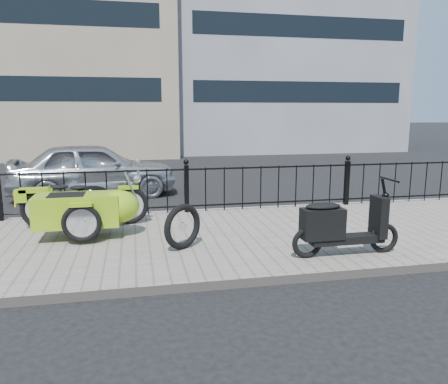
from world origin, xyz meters
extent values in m
plane|color=black|center=(0.00, 0.00, 0.00)|extent=(120.00, 120.00, 0.00)
cube|color=slate|center=(0.00, -0.50, 0.06)|extent=(30.00, 3.80, 0.12)
cube|color=gray|center=(0.00, 1.44, 0.06)|extent=(30.00, 0.10, 0.12)
cylinder|color=black|center=(0.00, 1.30, 0.99)|extent=(14.00, 0.04, 0.04)
cylinder|color=black|center=(0.00, 1.30, 0.24)|extent=(14.00, 0.04, 0.04)
cube|color=black|center=(0.00, 1.30, 0.60)|extent=(0.09, 0.09, 0.96)
sphere|color=black|center=(0.00, 1.30, 1.14)|extent=(0.11, 0.11, 0.11)
cube|color=black|center=(3.50, 1.30, 0.60)|extent=(0.09, 0.09, 0.96)
sphere|color=black|center=(3.50, 1.30, 1.14)|extent=(0.11, 0.11, 0.11)
cube|color=gray|center=(-6.00, 16.00, 6.00)|extent=(14.00, 8.00, 12.00)
cube|color=black|center=(-6.00, 12.02, 3.00)|extent=(12.50, 0.06, 1.00)
cube|color=gray|center=(7.00, 17.00, 7.50)|extent=(12.00, 8.00, 15.00)
cube|color=black|center=(7.00, 13.02, 3.00)|extent=(10.50, 0.06, 1.00)
cube|color=black|center=(7.00, 13.02, 6.00)|extent=(10.50, 0.06, 1.00)
torus|color=black|center=(-1.13, 0.56, 0.46)|extent=(0.69, 0.09, 0.69)
torus|color=black|center=(-2.63, 0.56, 0.46)|extent=(0.69, 0.09, 0.69)
torus|color=black|center=(-1.83, -0.58, 0.46)|extent=(0.60, 0.08, 0.60)
cube|color=gray|center=(-1.88, 0.56, 0.48)|extent=(0.34, 0.22, 0.24)
cylinder|color=black|center=(-1.88, 0.56, 0.41)|extent=(1.40, 0.04, 0.04)
ellipsoid|color=black|center=(-1.76, 0.56, 0.72)|extent=(0.54, 0.29, 0.26)
cylinder|color=silver|center=(-0.95, 0.56, 1.08)|extent=(0.03, 0.56, 0.03)
cylinder|color=silver|center=(-1.07, 0.56, 0.77)|extent=(0.25, 0.04, 0.59)
sphere|color=silver|center=(-0.97, 0.56, 0.95)|extent=(0.15, 0.15, 0.15)
cube|color=#81AF15|center=(-1.13, 0.56, 0.79)|extent=(0.36, 0.12, 0.06)
cube|color=#81AF15|center=(-2.68, 0.56, 0.80)|extent=(0.55, 0.16, 0.08)
ellipsoid|color=black|center=(-1.98, 0.56, 0.82)|extent=(0.31, 0.22, 0.08)
ellipsoid|color=black|center=(-2.30, 0.56, 0.84)|extent=(0.31, 0.22, 0.08)
sphere|color=red|center=(-3.03, 0.56, 0.74)|extent=(0.07, 0.07, 0.07)
cube|color=#FFF31A|center=(-3.05, 0.66, 0.56)|extent=(0.02, 0.14, 0.10)
cube|color=#81AF15|center=(-1.93, -0.19, 0.59)|extent=(1.30, 0.62, 0.50)
ellipsoid|color=#81AF15|center=(-1.28, -0.19, 0.61)|extent=(0.65, 0.60, 0.54)
cube|color=black|center=(-2.08, -0.19, 0.82)|extent=(0.55, 0.43, 0.06)
cube|color=#81AF15|center=(-1.83, -0.58, 0.76)|extent=(0.34, 0.11, 0.06)
torus|color=black|center=(2.49, -1.83, 0.34)|extent=(0.44, 0.08, 0.44)
torus|color=black|center=(1.31, -1.83, 0.34)|extent=(0.44, 0.08, 0.44)
cube|color=black|center=(1.90, -1.83, 0.36)|extent=(1.08, 0.24, 0.11)
cube|color=black|center=(1.52, -1.83, 0.60)|extent=(0.59, 0.28, 0.43)
ellipsoid|color=black|center=(1.52, -1.83, 0.85)|extent=(0.50, 0.25, 0.10)
cube|color=black|center=(2.38, -1.83, 0.66)|extent=(0.13, 0.32, 0.59)
cylinder|color=black|center=(2.46, -1.83, 0.98)|extent=(0.17, 0.04, 0.48)
cylinder|color=black|center=(2.50, -1.83, 1.20)|extent=(0.03, 0.47, 0.03)
torus|color=black|center=(-0.35, -1.08, 0.46)|extent=(0.62, 0.48, 0.69)
imported|color=#B8BBC0|center=(-2.00, 4.03, 0.69)|extent=(4.20, 2.06, 1.38)
camera|label=1|loc=(-1.01, -7.32, 2.17)|focal=35.00mm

